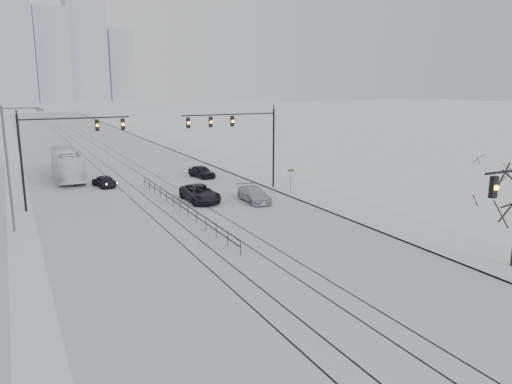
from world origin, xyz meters
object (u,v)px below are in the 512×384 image
Objects in this scene: sedan_sb_outer at (78,177)px; box_truck at (67,165)px; sedan_sb_inner at (104,181)px; sedan_nb_far at (202,172)px; sedan_nb_right at (254,195)px; sedan_nb_front at (200,193)px.

box_truck reaches higher than sedan_sb_outer.
sedan_sb_inner is 0.94× the size of sedan_nb_far.
sedan_nb_right is at bearing 130.45° from sedan_sb_outer.
sedan_sb_outer is 0.71× the size of sedan_nb_front.
box_truck is (-2.83, 6.26, 0.99)m from sedan_sb_inner.
sedan_sb_outer is 0.82× the size of sedan_nb_right.
sedan_nb_far is at bearing 158.77° from box_truck.
sedan_nb_right is 0.40× the size of box_truck.
sedan_nb_front is 19.29m from box_truck.
sedan_nb_far is (10.89, 0.47, 0.04)m from sedan_sb_inner.
sedan_sb_outer is at bearing 155.71° from sedan_nb_far.
sedan_nb_right is at bearing 127.55° from box_truck.
sedan_sb_outer is 16.37m from sedan_nb_front.
sedan_sb_inner is 0.32× the size of box_truck.
sedan_sb_outer is 0.96× the size of sedan_nb_far.
sedan_sb_inner is 16.85m from sedan_nb_right.
sedan_nb_far is 14.93m from box_truck.
sedan_nb_front is at bearing 110.63° from sedan_sb_inner.
sedan_sb_inner is at bearing 122.37° from sedan_nb_front.
box_truck is at bearing -77.38° from sedan_sb_inner.
sedan_sb_outer is 0.33× the size of box_truck.
box_truck reaches higher than sedan_nb_right.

